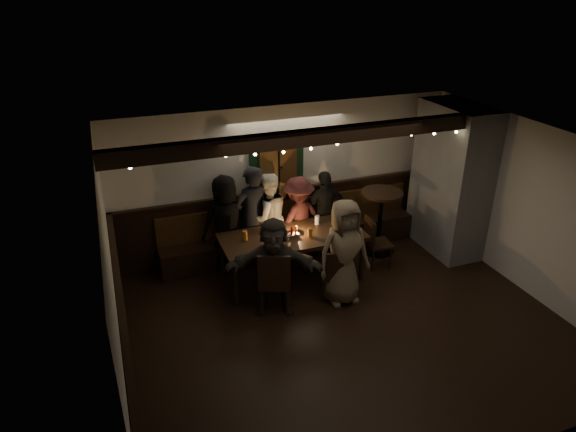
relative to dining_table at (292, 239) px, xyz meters
name	(u,v)px	position (x,y,z in m)	size (l,w,h in m)	color
room	(371,207)	(1.38, 0.02, 0.34)	(6.02, 5.01, 2.62)	black
dining_table	(292,239)	(0.00, 0.00, 0.00)	(2.25, 0.97, 0.98)	black
chair_near_left	(274,279)	(-0.56, -0.76, -0.17)	(0.59, 0.59, 1.01)	black
chair_near_right	(335,273)	(0.39, -0.77, -0.26)	(0.51, 0.51, 0.85)	black
chair_end	(374,240)	(1.44, -0.07, -0.24)	(0.43, 0.43, 0.88)	black
high_top	(380,214)	(1.78, 0.37, -0.02)	(0.72, 0.72, 1.14)	black
person_a	(226,223)	(-0.87, 0.77, 0.08)	(0.80, 0.52, 1.63)	black
person_b	(252,216)	(-0.43, 0.73, 0.14)	(0.64, 0.42, 1.75)	black
person_c	(268,217)	(-0.15, 0.78, 0.05)	(0.77, 0.60, 1.58)	silver
person_d	(298,219)	(0.35, 0.65, 0.01)	(0.96, 0.55, 1.49)	#441C1D
person_e	(325,212)	(0.89, 0.75, 0.01)	(0.87, 0.36, 1.49)	black
person_f	(274,267)	(-0.55, -0.71, 0.01)	(1.39, 0.44, 1.50)	#342E29
person_g	(344,252)	(0.50, -0.79, 0.09)	(0.81, 0.52, 1.65)	#78664D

